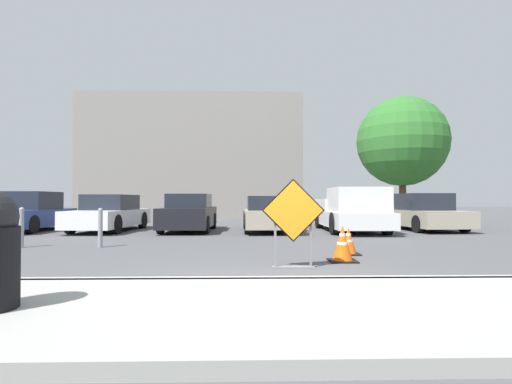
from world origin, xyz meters
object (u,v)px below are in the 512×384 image
parked_car_nearest (30,213)px  parked_car_second (110,214)px  pickup_truck (352,212)px  bollard_nearest (100,227)px  parked_car_fifth (423,213)px  bollard_second (22,226)px  road_closed_sign (293,218)px  parked_car_third (189,214)px  parked_car_fourth (269,214)px  traffic_cone_nearest (342,244)px  traffic_cone_second (348,241)px

parked_car_nearest → parked_car_second: parked_car_nearest is taller
parked_car_second → pickup_truck: size_ratio=0.91×
parked_car_nearest → bollard_nearest: bearing=132.2°
pickup_truck → parked_car_fifth: pickup_truck is taller
parked_car_second → pickup_truck: bearing=179.1°
bollard_second → road_closed_sign: bearing=-25.8°
parked_car_nearest → pickup_truck: bearing=177.7°
parked_car_third → parked_car_fourth: parked_car_third is taller
parked_car_fifth → bollard_second: parked_car_fifth is taller
traffic_cone_nearest → parked_car_fifth: (5.07, 7.80, 0.31)m
road_closed_sign → parked_car_fourth: bearing=89.6°
bollard_nearest → parked_car_fourth: bearing=47.9°
bollard_nearest → parked_car_fifth: bearing=27.0°
pickup_truck → bollard_nearest: size_ratio=5.20×
parked_car_fourth → traffic_cone_nearest: bearing=96.5°
parked_car_nearest → parked_car_second: size_ratio=0.90×
parked_car_third → pickup_truck: size_ratio=0.80×
traffic_cone_second → parked_car_third: 7.88m
parked_car_second → parked_car_nearest: bearing=3.8°
parked_car_second → parked_car_third: parked_car_third is taller
traffic_cone_second → parked_car_fifth: 8.30m
parked_car_second → parked_car_fourth: 6.06m
parked_car_fourth → bollard_nearest: size_ratio=4.44×
parked_car_nearest → bollard_nearest: parked_car_nearest is taller
pickup_truck → bollard_nearest: pickup_truck is taller
parked_car_second → parked_car_fifth: (12.10, 0.13, 0.01)m
road_closed_sign → traffic_cone_second: size_ratio=2.65×
road_closed_sign → parked_car_nearest: bearing=137.2°
traffic_cone_nearest → parked_car_fifth: size_ratio=0.16×
traffic_cone_second → bollard_second: 7.94m
parked_car_nearest → pickup_truck: pickup_truck is taller
parked_car_fifth → bollard_second: size_ratio=4.27×
traffic_cone_second → parked_car_nearest: 12.41m
parked_car_second → bollard_second: 5.28m
parked_car_nearest → parked_car_third: size_ratio=1.02×
parked_car_fifth → traffic_cone_second: bearing=51.9°
parked_car_third → bollard_nearest: bearing=74.7°
traffic_cone_nearest → parked_car_fourth: size_ratio=0.16×
parked_car_fourth → bollard_nearest: 6.74m
parked_car_third → bollard_second: size_ratio=4.08×
parked_car_nearest → parked_car_third: 6.06m
parked_car_fifth → bollard_nearest: size_ratio=4.36×
road_closed_sign → traffic_cone_second: bearing=49.7°
traffic_cone_nearest → pickup_truck: (2.04, 6.92, 0.38)m
bollard_second → parked_car_nearest: bearing=116.5°
parked_car_third → bollard_nearest: parked_car_third is taller
road_closed_sign → parked_car_third: road_closed_sign is taller
parked_car_second → parked_car_fifth: 12.10m
road_closed_sign → parked_car_fourth: road_closed_sign is taller
traffic_cone_nearest → bollard_nearest: size_ratio=0.71×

